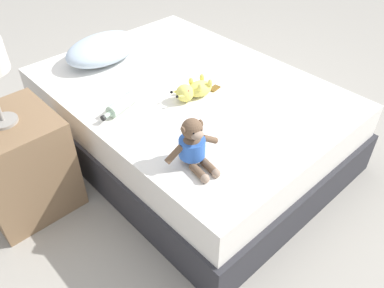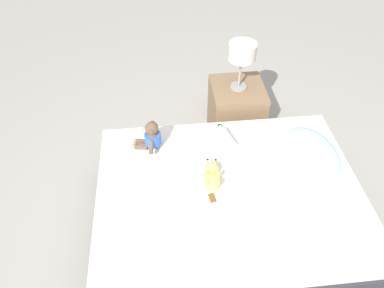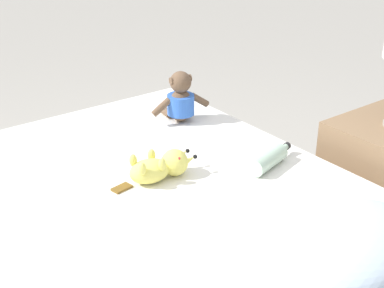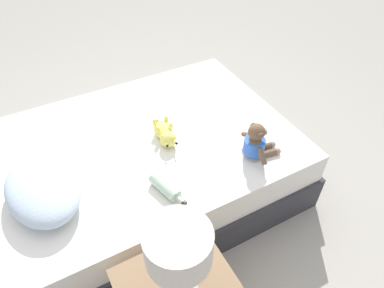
{
  "view_description": "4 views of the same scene",
  "coord_description": "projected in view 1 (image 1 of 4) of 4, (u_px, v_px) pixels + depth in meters",
  "views": [
    {
      "loc": [
        -1.35,
        -1.48,
        1.68
      ],
      "look_at": [
        -0.43,
        -0.5,
        0.57
      ],
      "focal_mm": 36.43,
      "sensor_mm": 36.0,
      "label": 1
    },
    {
      "loc": [
        1.49,
        -0.41,
        2.39
      ],
      "look_at": [
        -0.3,
        -0.22,
        0.6
      ],
      "focal_mm": 33.54,
      "sensor_mm": 36.0,
      "label": 2
    },
    {
      "loc": [
        0.88,
        1.34,
        1.43
      ],
      "look_at": [
        -0.26,
        -0.19,
        0.52
      ],
      "focal_mm": 50.56,
      "sensor_mm": 36.0,
      "label": 3
    },
    {
      "loc": [
        -1.5,
        0.48,
        1.88
      ],
      "look_at": [
        -0.25,
        -0.19,
        0.54
      ],
      "focal_mm": 31.73,
      "sensor_mm": 36.0,
      "label": 4
    }
  ],
  "objects": [
    {
      "name": "bed",
      "position": [
        188.0,
        118.0,
        2.47
      ],
      "size": [
        1.35,
        1.84,
        0.47
      ],
      "color": "#2D2D33",
      "rests_on": "ground_plane"
    },
    {
      "name": "glass_bottle",
      "position": [
        121.0,
        105.0,
        2.1
      ],
      "size": [
        0.25,
        0.12,
        0.07
      ],
      "color": "#B2D1B7",
      "rests_on": "bed"
    },
    {
      "name": "nightstand",
      "position": [
        20.0,
        165.0,
        2.06
      ],
      "size": [
        0.46,
        0.46,
        0.56
      ],
      "color": "#846647",
      "rests_on": "ground_plane"
    },
    {
      "name": "plush_yellow_creature",
      "position": [
        193.0,
        90.0,
        2.19
      ],
      "size": [
        0.33,
        0.13,
        0.1
      ],
      "color": "#EAE066",
      "rests_on": "bed"
    },
    {
      "name": "pillow",
      "position": [
        103.0,
        49.0,
        2.53
      ],
      "size": [
        0.57,
        0.41,
        0.15
      ],
      "color": "silver",
      "rests_on": "bed"
    },
    {
      "name": "plush_monkey",
      "position": [
        193.0,
        146.0,
        1.74
      ],
      "size": [
        0.29,
        0.24,
        0.24
      ],
      "color": "brown",
      "rests_on": "bed"
    },
    {
      "name": "ground_plane",
      "position": [
        189.0,
        146.0,
        2.61
      ],
      "size": [
        16.0,
        16.0,
        0.0
      ],
      "primitive_type": "plane",
      "color": "#9E998E"
    }
  ]
}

